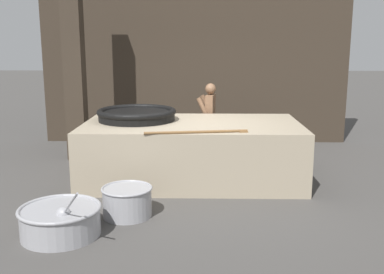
% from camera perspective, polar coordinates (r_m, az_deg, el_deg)
% --- Properties ---
extents(ground_plane, '(60.00, 60.00, 0.00)m').
position_cam_1_polar(ground_plane, '(7.63, 0.00, -5.32)').
color(ground_plane, '#474442').
extents(back_wall, '(6.89, 0.24, 4.30)m').
position_cam_1_polar(back_wall, '(10.32, 0.36, 11.28)').
color(back_wall, '#382D23').
rests_on(back_wall, ground_plane).
extents(support_pillar, '(0.36, 0.36, 4.30)m').
position_cam_1_polar(support_pillar, '(8.98, -14.83, 10.80)').
color(support_pillar, '#382D23').
rests_on(support_pillar, ground_plane).
extents(hearth_platform, '(3.56, 1.96, 0.97)m').
position_cam_1_polar(hearth_platform, '(7.51, 0.00, -1.80)').
color(hearth_platform, tan).
rests_on(hearth_platform, ground_plane).
extents(giant_wok_near, '(1.34, 1.34, 0.20)m').
position_cam_1_polar(giant_wok_near, '(7.68, -7.03, 2.89)').
color(giant_wok_near, black).
rests_on(giant_wok_near, hearth_platform).
extents(stirring_paddle, '(1.52, 0.30, 0.04)m').
position_cam_1_polar(stirring_paddle, '(6.54, 1.09, 0.65)').
color(stirring_paddle, brown).
rests_on(stirring_paddle, hearth_platform).
extents(cook, '(0.38, 0.58, 1.49)m').
position_cam_1_polar(cook, '(8.76, 2.29, 2.35)').
color(cook, brown).
rests_on(cook, ground_plane).
extents(prep_bowl_vegetables, '(0.98, 1.16, 0.77)m').
position_cam_1_polar(prep_bowl_vegetables, '(5.64, -16.36, -10.03)').
color(prep_bowl_vegetables, '#9E9EA3').
rests_on(prep_bowl_vegetables, ground_plane).
extents(prep_bowl_meat, '(0.68, 0.68, 0.40)m').
position_cam_1_polar(prep_bowl_meat, '(6.05, -8.23, -7.95)').
color(prep_bowl_meat, '#9E9EA3').
rests_on(prep_bowl_meat, ground_plane).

